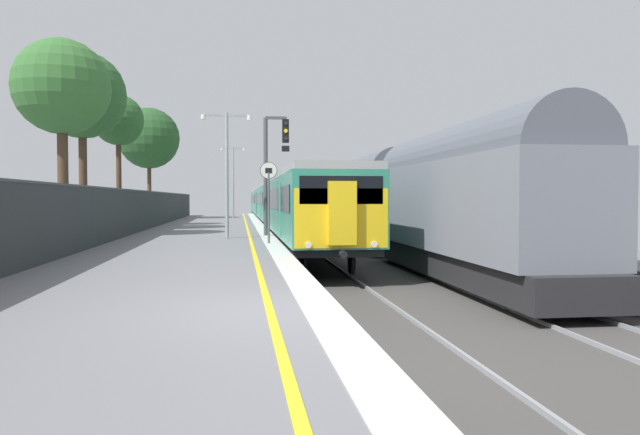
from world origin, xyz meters
The scene contains 11 objects.
ground centered at (2.64, 0.00, -0.61)m, with size 17.40×110.00×1.21m.
commuter_train_at_platform centered at (2.10, 38.29, 1.27)m, with size 2.83×60.61×3.81m.
freight_train_adjacent_track centered at (6.10, 30.32, 1.62)m, with size 2.60×55.63×4.79m.
signal_gantry centered at (0.62, 17.18, 3.16)m, with size 1.10×0.24×5.07m.
speed_limit_sign centered at (0.25, 12.55, 1.81)m, with size 0.59×0.08×2.85m.
platform_lamp_mid centered at (-1.26, 15.61, 2.98)m, with size 2.00×0.20×4.97m.
platform_lamp_far centered at (-1.26, 41.45, 3.41)m, with size 2.00×0.20×5.80m.
background_tree_left centered at (-7.81, 39.94, 6.19)m, with size 4.72×4.72×8.65m.
background_tree_centre centered at (-8.35, 22.55, 6.55)m, with size 4.26×4.26×8.82m.
background_tree_right centered at (-7.89, 17.42, 5.99)m, with size 3.90×3.90×8.12m.
background_tree_back centered at (-7.58, 27.39, 5.94)m, with size 2.89×2.89×7.53m.
Camera 1 is at (-0.77, -8.52, 1.58)m, focal length 33.78 mm.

